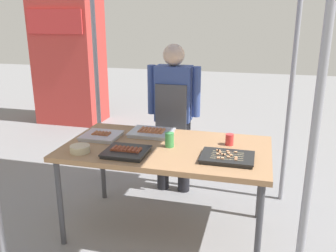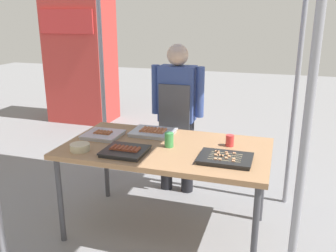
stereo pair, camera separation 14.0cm
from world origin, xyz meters
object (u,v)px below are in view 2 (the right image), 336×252
object	(u,v)px
tray_grilled_sausages	(153,132)
tray_pork_links	(103,135)
stall_table	(166,152)
vendor_woman	(177,108)
tray_spring_rolls	(125,151)
tray_meat_skewers	(225,159)
condiment_bowl	(80,147)
drink_cup_near_edge	(230,141)
neighbor_stall_left	(81,59)
drink_cup_by_wok	(169,140)

from	to	relation	value
tray_grilled_sausages	tray_pork_links	size ratio (longest dim) A/B	1.20
stall_table	tray_pork_links	bearing A→B (deg)	174.13
vendor_woman	stall_table	bearing A→B (deg)	99.49
tray_spring_rolls	vendor_woman	world-z (taller)	vendor_woman
tray_meat_skewers	vendor_woman	world-z (taller)	vendor_woman
condiment_bowl	drink_cup_near_edge	size ratio (longest dim) A/B	1.66
tray_grilled_sausages	neighbor_stall_left	distance (m)	3.38
tray_meat_skewers	tray_spring_rolls	distance (m)	0.74
tray_grilled_sausages	tray_meat_skewers	size ratio (longest dim) A/B	0.97
tray_pork_links	drink_cup_near_edge	world-z (taller)	drink_cup_near_edge
vendor_woman	neighbor_stall_left	world-z (taller)	neighbor_stall_left
tray_meat_skewers	drink_cup_near_edge	distance (m)	0.31
neighbor_stall_left	vendor_woman	bearing A→B (deg)	-42.48
vendor_woman	neighbor_stall_left	distance (m)	3.08
tray_spring_rolls	tray_grilled_sausages	bearing A→B (deg)	84.56
drink_cup_by_wok	neighbor_stall_left	world-z (taller)	neighbor_stall_left
stall_table	condiment_bowl	world-z (taller)	condiment_bowl
tray_pork_links	tray_spring_rolls	world-z (taller)	tray_spring_rolls
tray_grilled_sausages	neighbor_stall_left	world-z (taller)	neighbor_stall_left
vendor_woman	condiment_bowl	bearing A→B (deg)	65.33
tray_meat_skewers	condiment_bowl	size ratio (longest dim) A/B	2.51
tray_meat_skewers	tray_pork_links	distance (m)	1.09
tray_grilled_sausages	drink_cup_by_wok	bearing A→B (deg)	-48.65
tray_grilled_sausages	condiment_bowl	distance (m)	0.67
condiment_bowl	tray_pork_links	bearing A→B (deg)	87.76
tray_meat_skewers	condiment_bowl	bearing A→B (deg)	-173.11
stall_table	tray_grilled_sausages	size ratio (longest dim) A/B	4.40
tray_grilled_sausages	vendor_woman	world-z (taller)	vendor_woman
tray_grilled_sausages	tray_spring_rolls	size ratio (longest dim) A/B	1.16
stall_table	tray_pork_links	size ratio (longest dim) A/B	5.30
stall_table	tray_grilled_sausages	world-z (taller)	tray_grilled_sausages
condiment_bowl	vendor_woman	size ratio (longest dim) A/B	0.10
tray_meat_skewers	condiment_bowl	world-z (taller)	condiment_bowl
tray_pork_links	stall_table	bearing A→B (deg)	-5.87
tray_pork_links	tray_spring_rolls	distance (m)	0.45
stall_table	tray_spring_rolls	bearing A→B (deg)	-135.44
vendor_woman	drink_cup_by_wok	bearing A→B (deg)	101.41
stall_table	neighbor_stall_left	size ratio (longest dim) A/B	0.78
tray_spring_rolls	tray_pork_links	bearing A→B (deg)	138.33
stall_table	vendor_woman	size ratio (longest dim) A/B	1.08
drink_cup_near_edge	tray_pork_links	bearing A→B (deg)	-174.98
tray_spring_rolls	drink_cup_near_edge	distance (m)	0.82
tray_pork_links	tray_spring_rolls	bearing A→B (deg)	-41.67
condiment_bowl	drink_cup_near_edge	bearing A→B (deg)	22.49
tray_pork_links	drink_cup_near_edge	distance (m)	1.06
stall_table	vendor_woman	world-z (taller)	vendor_woman
tray_spring_rolls	condiment_bowl	size ratio (longest dim) A/B	2.11
tray_grilled_sausages	stall_table	bearing A→B (deg)	-51.32
tray_pork_links	drink_cup_near_edge	bearing A→B (deg)	5.02
tray_meat_skewers	neighbor_stall_left	bearing A→B (deg)	134.13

